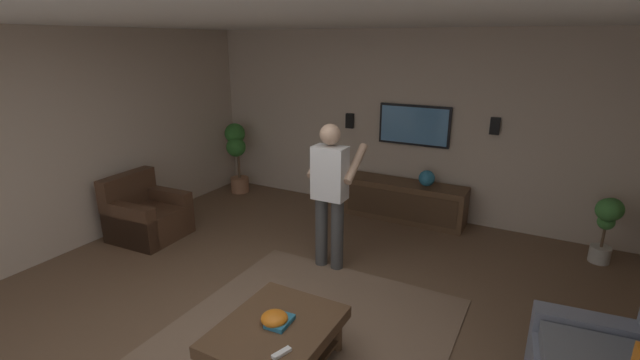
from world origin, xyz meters
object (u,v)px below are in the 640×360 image
media_console (404,201)px  bowl (274,318)px  person_standing (330,188)px  potted_plant_short (607,220)px  book (280,321)px  wall_speaker_right (350,121)px  coffee_table (276,337)px  vase_round (427,178)px  wall_speaker_left (495,126)px  tv (414,125)px  remote_white (282,353)px  potted_plant_tall (236,150)px  armchair (146,216)px

media_console → bowl: 3.40m
person_standing → potted_plant_short: size_ratio=2.02×
book → wall_speaker_right: (3.63, 1.10, 0.88)m
coffee_table → wall_speaker_right: (3.66, 1.09, 1.00)m
vase_round → potted_plant_short: bearing=-95.2°
wall_speaker_left → wall_speaker_right: (0.00, 2.05, -0.11)m
person_standing → tv: bearing=-9.2°
coffee_table → vase_round: vase_round is taller
bowl → remote_white: bowl is taller
person_standing → vase_round: person_standing is taller
tv → remote_white: 4.02m
coffee_table → vase_round: bearing=-3.4°
remote_white → wall_speaker_left: bearing=8.1°
tv → potted_plant_tall: 2.93m
media_console → wall_speaker_right: (0.25, 0.99, 1.02)m
wall_speaker_left → tv: bearing=90.7°
armchair → person_standing: size_ratio=0.52×
armchair → media_console: (2.16, -2.76, -0.00)m
wall_speaker_left → coffee_table: bearing=165.3°
wall_speaker_left → armchair: bearing=122.3°
potted_plant_tall → bowl: size_ratio=5.59×
bowl → remote_white: size_ratio=1.39×
person_standing → bowl: 1.77m
potted_plant_short → book: 3.92m
media_console → wall_speaker_left: wall_speaker_left is taller
remote_white → person_standing: bearing=36.5°
potted_plant_tall → remote_white: (-3.48, -3.15, -0.31)m
potted_plant_short → vase_round: bearing=84.8°
bowl → vase_round: bearing=-3.8°
armchair → vase_round: bearing=32.5°
remote_white → wall_speaker_right: 4.22m
potted_plant_short → wall_speaker_left: 1.67m
armchair → wall_speaker_left: 4.65m
armchair → potted_plant_short: (1.96, -5.16, 0.26)m
media_console → vase_round: (-0.01, -0.30, 0.39)m
tv → vase_round: bearing=50.0°
potted_plant_tall → wall_speaker_right: wall_speaker_right is taller
coffee_table → vase_round: size_ratio=4.55×
media_console → wall_speaker_right: wall_speaker_right is taller
armchair → wall_speaker_left: size_ratio=3.85×
book → wall_speaker_right: size_ratio=1.00×
potted_plant_short → book: (-3.18, 2.30, -0.12)m
coffee_table → wall_speaker_right: 3.95m
vase_round → wall_speaker_left: bearing=-70.9°
media_console → book: bearing=1.8°
tv → book: tv is taller
armchair → wall_speaker_right: (2.41, -1.77, 1.02)m
tv → remote_white: tv is taller
vase_round → remote_white: bearing=-179.8°
wall_speaker_right → media_console: bearing=-104.4°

